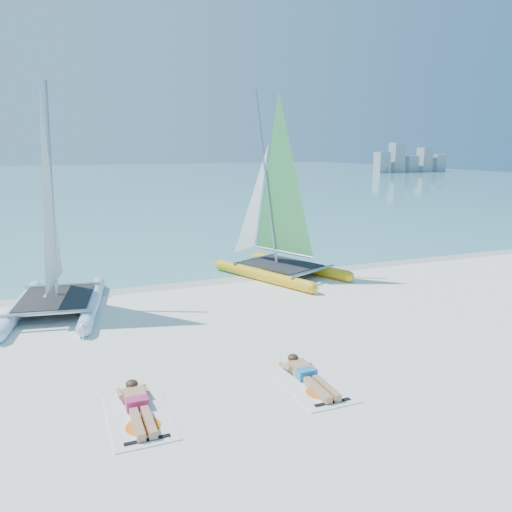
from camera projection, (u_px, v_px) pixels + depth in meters
The scene contains 10 objects.
ground at pixel (250, 340), 11.45m from camera, with size 140.00×140.00×0.00m, color white.
sea at pixel (85, 179), 68.59m from camera, with size 140.00×115.00×0.01m, color #6AA6B1.
wet_sand_strip at pixel (190, 281), 16.44m from camera, with size 140.00×1.40×0.01m, color beige.
distant_skyline at pixel (409, 161), 86.75m from camera, with size 14.00×2.00×5.00m.
catamaran_blue at pixel (51, 242), 13.11m from camera, with size 2.93×4.92×6.30m.
catamaran_yellow at pixel (272, 216), 17.05m from camera, with size 3.93×5.22×6.44m.
towel_a at pixel (140, 416), 8.19m from camera, with size 1.00×1.85×0.02m, color white.
sunbather_a at pixel (137, 405), 8.34m from camera, with size 0.37×1.73×0.26m.
towel_b at pixel (312, 384), 9.30m from camera, with size 1.00×1.85×0.02m, color white.
sunbather_b at pixel (307, 374), 9.45m from camera, with size 0.37×1.73×0.26m.
Camera 1 is at (-3.87, -10.05, 4.34)m, focal length 35.00 mm.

